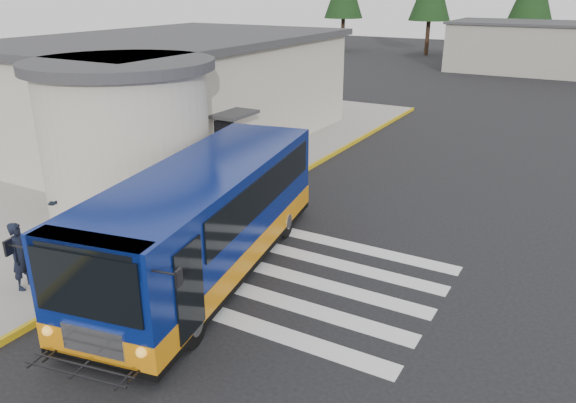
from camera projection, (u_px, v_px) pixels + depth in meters
The scene contains 9 objects.
ground at pixel (314, 266), 15.07m from camera, with size 140.00×140.00×0.00m, color black.
sidewalk at pixel (160, 172), 22.44m from camera, with size 10.00×34.00×0.15m, color gray.
curb_strip at pixel (265, 193), 20.15m from camera, with size 0.12×34.00×0.16m, color gold.
station_building at pixel (168, 94), 24.76m from camera, with size 12.70×18.70×4.80m.
crosswalk at pixel (283, 273), 14.65m from camera, with size 8.00×5.35×0.01m.
transit_bus at pixel (206, 224), 14.31m from camera, with size 4.81×10.37×2.84m.
pedestrian_a at pixel (21, 256), 13.40m from camera, with size 0.62×0.41×1.70m, color black.
pedestrian_b at pixel (57, 201), 16.73m from camera, with size 0.84×0.66×1.73m, color black.
bollard at pixel (36, 289), 12.41m from camera, with size 0.10×0.10×1.23m, color black.
Camera 1 is at (6.05, -12.02, 7.02)m, focal length 35.00 mm.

